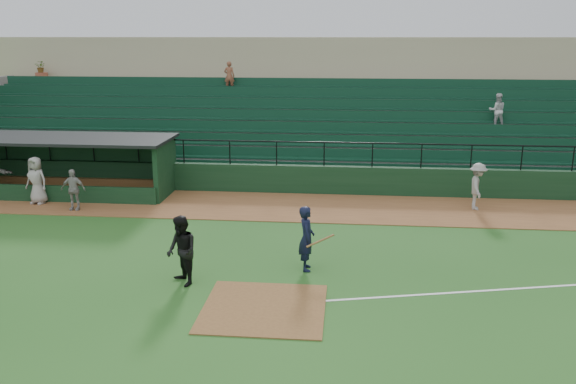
{
  "coord_description": "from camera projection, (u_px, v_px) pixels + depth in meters",
  "views": [
    {
      "loc": [
        1.93,
        -14.41,
        6.52
      ],
      "look_at": [
        0.0,
        5.0,
        1.4
      ],
      "focal_mm": 37.4,
      "sensor_mm": 36.0,
      "label": 1
    }
  ],
  "objects": [
    {
      "name": "dugout_player_a",
      "position": [
        73.0,
        190.0,
        22.79
      ],
      "size": [
        0.96,
        0.45,
        1.59
      ],
      "primitive_type": "imported",
      "rotation": [
        0.0,
        0.0,
        0.06
      ],
      "color": "#9D9792",
      "rests_on": "warning_track"
    },
    {
      "name": "dugout_player_b",
      "position": [
        36.0,
        180.0,
        23.62
      ],
      "size": [
        1.03,
        0.78,
        1.88
      ],
      "primitive_type": "imported",
      "rotation": [
        0.0,
        0.0,
        -0.21
      ],
      "color": "#A59F9A",
      "rests_on": "warning_track"
    },
    {
      "name": "foul_line",
      "position": [
        570.0,
        285.0,
        16.1
      ],
      "size": [
        17.49,
        4.44,
        0.01
      ],
      "primitive_type": "cube",
      "rotation": [
        0.0,
        0.0,
        0.24
      ],
      "color": "white",
      "rests_on": "ground"
    },
    {
      "name": "warning_track",
      "position": [
        296.0,
        207.0,
        23.41
      ],
      "size": [
        40.0,
        4.0,
        0.03
      ],
      "primitive_type": "cube",
      "color": "brown",
      "rests_on": "ground"
    },
    {
      "name": "runner",
      "position": [
        477.0,
        186.0,
        22.84
      ],
      "size": [
        0.81,
        1.24,
        1.8
      ],
      "primitive_type": "imported",
      "rotation": [
        0.0,
        0.0,
        1.45
      ],
      "color": "#9A9690",
      "rests_on": "warning_track"
    },
    {
      "name": "home_plate_dirt",
      "position": [
        264.0,
        308.0,
        14.75
      ],
      "size": [
        3.0,
        3.0,
        0.03
      ],
      "primitive_type": "cube",
      "color": "brown",
      "rests_on": "ground"
    },
    {
      "name": "dugout",
      "position": [
        71.0,
        161.0,
        25.51
      ],
      "size": [
        8.9,
        3.2,
        2.42
      ],
      "color": "#103219",
      "rests_on": "ground"
    },
    {
      "name": "batter_at_plate",
      "position": [
        307.0,
        238.0,
        16.97
      ],
      "size": [
        1.06,
        0.74,
        1.88
      ],
      "color": "black",
      "rests_on": "ground"
    },
    {
      "name": "stadium_structure",
      "position": [
        310.0,
        119.0,
        30.97
      ],
      "size": [
        38.0,
        13.08,
        6.4
      ],
      "color": "#103219",
      "rests_on": "ground"
    },
    {
      "name": "ground",
      "position": [
        269.0,
        292.0,
        15.71
      ],
      "size": [
        90.0,
        90.0,
        0.0
      ],
      "primitive_type": "plane",
      "color": "#22531A",
      "rests_on": "ground"
    },
    {
      "name": "umpire",
      "position": [
        182.0,
        251.0,
        15.96
      ],
      "size": [
        1.14,
        1.17,
        1.9
      ],
      "primitive_type": "imported",
      "rotation": [
        0.0,
        0.0,
        -0.91
      ],
      "color": "black",
      "rests_on": "ground"
    }
  ]
}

